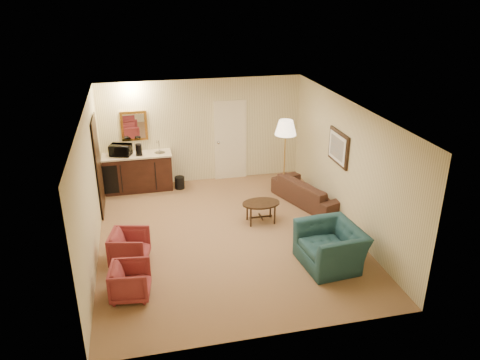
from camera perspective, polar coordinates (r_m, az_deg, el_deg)
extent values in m
plane|color=#9C734F|center=(9.52, -1.61, -6.76)|extent=(6.00, 6.00, 0.00)
cube|color=#F3E8B6|center=(11.74, -4.59, 5.95)|extent=(5.00, 0.02, 2.60)
cube|color=#F3E8B6|center=(8.85, -17.78, -0.91)|extent=(0.02, 6.00, 2.60)
cube|color=#F3E8B6|center=(9.71, 12.93, 1.74)|extent=(0.02, 6.00, 2.60)
cube|color=white|center=(8.54, -1.81, 8.58)|extent=(5.00, 6.00, 0.02)
cube|color=#F5E8C8|center=(11.90, -1.18, 4.88)|extent=(0.82, 0.06, 2.05)
cube|color=black|center=(10.52, -16.88, 1.52)|extent=(0.06, 0.98, 2.10)
cube|color=gold|center=(11.53, -12.79, 6.44)|extent=(0.62, 0.04, 0.72)
cube|color=#311E10|center=(9.94, 11.88, 3.88)|extent=(0.06, 0.90, 0.70)
cube|color=#341810|center=(11.64, -12.30, 0.95)|extent=(1.64, 0.58, 0.92)
imported|color=black|center=(10.81, 8.49, -0.98)|extent=(1.21, 2.01, 0.76)
imported|color=#1D4249|center=(8.52, 11.05, -7.22)|extent=(0.84, 1.20, 0.99)
imported|color=maroon|center=(8.74, -13.31, -7.81)|extent=(0.74, 0.77, 0.67)
imported|color=maroon|center=(7.87, -13.22, -11.75)|extent=(0.65, 0.68, 0.63)
cube|color=#311E10|center=(9.93, 2.56, -3.94)|extent=(0.80, 0.54, 0.46)
cube|color=gold|center=(10.93, 5.45, 2.59)|extent=(0.56, 0.56, 1.87)
cylinder|color=black|center=(11.65, -7.37, -0.32)|extent=(0.30, 0.30, 0.30)
imported|color=black|center=(11.43, -14.38, 3.69)|extent=(0.55, 0.41, 0.33)
cylinder|color=black|center=(11.36, -12.24, 3.63)|extent=(0.18, 0.18, 0.28)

